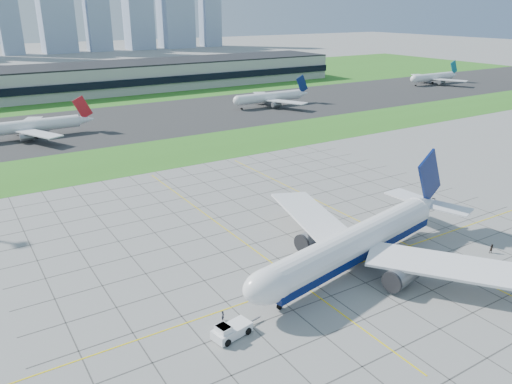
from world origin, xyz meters
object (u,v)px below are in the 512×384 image
(crew_near, at_px, (223,316))
(airliner, at_px, (356,243))
(crew_far, at_px, (492,249))
(distant_jet_2, at_px, (270,97))
(distant_jet_1, at_px, (27,126))
(pushback_tug, at_px, (230,330))
(distant_jet_3, at_px, (434,77))

(crew_near, bearing_deg, airliner, -41.07)
(airliner, xyz_separation_m, crew_far, (27.24, -10.26, -4.04))
(distant_jet_2, bearing_deg, distant_jet_1, -177.39)
(pushback_tug, xyz_separation_m, distant_jet_2, (107.44, 150.27, 3.39))
(crew_far, bearing_deg, pushback_tug, -163.39)
(airliner, xyz_separation_m, distant_jet_1, (-35.06, 139.16, -0.52))
(pushback_tug, distance_m, distant_jet_2, 184.76)
(crew_near, relative_size, crew_far, 0.89)
(pushback_tug, relative_size, distant_jet_2, 0.21)
(crew_near, bearing_deg, distant_jet_2, 9.23)
(crew_far, relative_size, distant_jet_1, 0.04)
(distant_jet_3, bearing_deg, crew_far, -137.98)
(distant_jet_1, bearing_deg, distant_jet_2, 2.61)
(distant_jet_1, height_order, distant_jet_3, same)
(distant_jet_2, height_order, distant_jet_3, same)
(crew_near, distance_m, distant_jet_3, 281.82)
(crew_far, bearing_deg, airliner, -179.79)
(pushback_tug, height_order, crew_far, pushback_tug)
(crew_near, bearing_deg, distant_jet_3, -11.66)
(airliner, distance_m, pushback_tug, 30.96)
(crew_near, relative_size, distant_jet_3, 0.04)
(crew_far, bearing_deg, distant_jet_1, 133.50)
(crew_near, height_order, distant_jet_2, distant_jet_2)
(distant_jet_3, bearing_deg, distant_jet_1, -177.01)
(distant_jet_1, bearing_deg, crew_near, -87.58)
(pushback_tug, xyz_separation_m, crew_near, (1.03, 4.15, -0.24))
(crew_far, height_order, distant_jet_3, distant_jet_3)
(crew_near, height_order, crew_far, crew_far)
(crew_near, distance_m, distant_jet_2, 180.80)
(pushback_tug, relative_size, distant_jet_3, 0.21)
(airliner, xyz_separation_m, pushback_tug, (-30.12, -6.00, -3.91))
(airliner, height_order, distant_jet_3, airliner)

